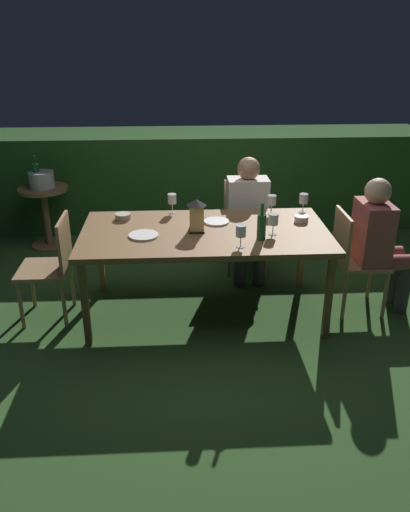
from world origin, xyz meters
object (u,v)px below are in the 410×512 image
Objects in this scene: person_in_rust at (379,239)px; side_table at (45,208)px; lantern_centerpiece at (196,214)px; wine_glass_d at (241,232)px; chair_head_far at (353,256)px; wine_glass_a at (304,200)px; wine_glass_c at (273,220)px; green_bottle_on_table at (261,226)px; plate_a at (144,235)px; chair_head_near at (52,263)px; person_in_cream at (248,213)px; ice_bucket at (41,179)px; wine_glass_b at (172,200)px; wine_glass_e at (272,201)px; dining_table at (205,236)px; bowl_olives at (123,216)px; plate_b at (216,222)px; chair_side_right_b at (245,221)px; bowl_bread at (301,218)px.

side_table is at bearing 153.20° from person_in_rust.
lantern_centerpiece is 1.57× the size of wine_glass_d.
chair_head_far is 1.36m from lantern_centerpiece.
wine_glass_c is (-0.36, -0.51, 0.00)m from wine_glass_a.
green_bottle_on_table is 0.91m from plate_a.
chair_head_near is 1.83m from person_in_cream.
ice_bucket is (-1.16, 1.65, 0.02)m from plate_a.
person_in_cream is 0.78m from wine_glass_b.
person_in_rust is 0.94m from wine_glass_e.
ice_bucket reaches higher than plate_a.
dining_table is 0.75m from bowl_olives.
person_in_cream is at bearing 144.02° from wine_glass_a.
plate_b is at bearing -122.68° from person_in_cream.
chair_head_far is 1.17m from plate_b.
chair_head_far is 3.28m from ice_bucket.
person_in_rust is 1.26m from wine_glass_d.
plate_a is 2.02m from ice_bucket.
wine_glass_b is 1.82m from side_table.
chair_side_right_b is 0.88m from bowl_bread.
dining_table is 1.72× the size of person_in_cream.
chair_head_far is 2.53× the size of ice_bucket.
person_in_rust reaches higher than ice_bucket.
person_in_rust is 1.06m from green_bottle_on_table.
person_in_rust is 1.71× the size of side_table.
dining_table is 0.83m from bowl_bread.
dining_table is at bearing 152.76° from green_bottle_on_table.
bowl_bread is 2.84m from side_table.
green_bottle_on_table is at bearing -40.63° from side_table.
ice_bucket is at bearing 155.31° from wine_glass_a.
wine_glass_d reaches higher than bowl_olives.
bowl_olives is 1.50m from bowl_bread.
person_in_rust is at bearing -14.85° from wine_glass_b.
lantern_centerpiece is 0.45m from plate_a.
wine_glass_e is at bearing -74.42° from chair_side_right_b.
bowl_bread is (0.37, -0.55, 0.13)m from person_in_cream.
chair_head_far is at bearing -28.35° from side_table.
bowl_bread is (0.71, -0.02, 0.02)m from plate_b.
chair_head_far is 0.76× the size of person_in_rust.
person_in_cream is at bearing 40.90° from plate_a.
plate_a is (-0.73, 0.25, -0.11)m from wine_glass_d.
wine_glass_e is at bearing 20.24° from plate_b.
chair_side_right_b is 0.76× the size of person_in_rust.
person_in_cream is 5.48× the size of plate_b.
wine_glass_e is at bearing 63.56° from wine_glass_d.
chair_head_near reaches higher than bowl_olives.
plate_a is 0.65m from plate_b.
wine_glass_c is at bearing -136.19° from bowl_bread.
chair_head_near is 1.30× the size of side_table.
wine_glass_c is at bearing -124.92° from wine_glass_a.
plate_a is 2.04m from side_table.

